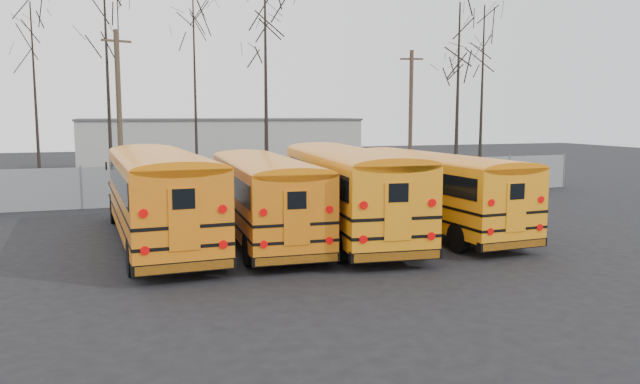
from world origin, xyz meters
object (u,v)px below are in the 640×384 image
object	(u,v)px
bus_a	(159,189)
bus_b	(264,191)
utility_pole_left	(119,112)
bus_c	(347,184)
utility_pole_right	(411,115)
bus_d	(432,185)

from	to	relation	value
bus_a	bus_b	size ratio (longest dim) A/B	1.08
bus_b	utility_pole_left	xyz separation A→B (m)	(-4.56, 14.02, 2.79)
bus_c	utility_pole_left	distance (m)	16.42
utility_pole_left	bus_a	bearing A→B (deg)	-103.44
utility_pole_left	utility_pole_right	xyz separation A→B (m)	(18.59, 2.33, -0.14)
bus_b	utility_pole_right	xyz separation A→B (m)	(14.03, 16.35, 2.65)
bus_c	utility_pole_left	world-z (taller)	utility_pole_left
utility_pole_right	utility_pole_left	bearing A→B (deg)	-158.03
bus_c	bus_b	bearing A→B (deg)	-179.69
bus_a	utility_pole_right	xyz separation A→B (m)	(17.61, 15.99, 2.50)
bus_a	bus_c	world-z (taller)	bus_a
bus_c	utility_pole_left	xyz separation A→B (m)	(-7.63, 14.29, 2.64)
bus_d	utility_pole_right	distance (m)	18.45
bus_a	utility_pole_left	bearing A→B (deg)	91.47
bus_d	utility_pole_left	xyz separation A→B (m)	(-11.11, 14.33, 2.79)
utility_pole_right	bus_d	bearing A→B (deg)	-99.36
bus_b	bus_a	bearing A→B (deg)	176.71
bus_c	utility_pole_right	size ratio (longest dim) A/B	1.40
bus_b	utility_pole_left	distance (m)	15.01
bus_b	utility_pole_right	bearing A→B (deg)	51.99
utility_pole_left	bus_d	bearing A→B (deg)	-69.74
bus_a	bus_d	xyz separation A→B (m)	(10.13, -0.67, -0.15)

